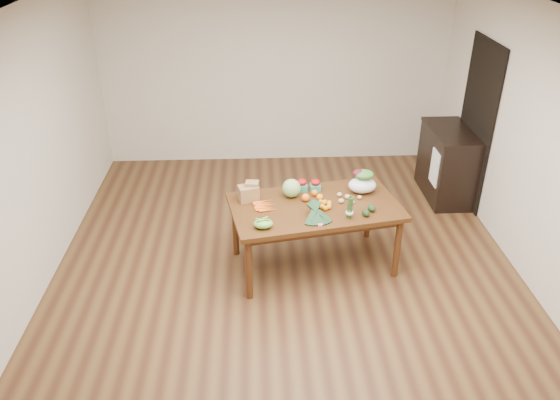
{
  "coord_description": "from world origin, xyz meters",
  "views": [
    {
      "loc": [
        -0.3,
        -4.75,
        3.54
      ],
      "look_at": [
        -0.07,
        0.0,
        0.91
      ],
      "focal_mm": 35.0,
      "sensor_mm": 36.0,
      "label": 1
    }
  ],
  "objects_px": {
    "cabinet": "(447,164)",
    "cabbage": "(291,188)",
    "mandarin_cluster": "(324,204)",
    "kale_bunch": "(317,214)",
    "salad_bag": "(362,182)",
    "dining_table": "(314,235)",
    "asparagus_bundle": "(350,207)",
    "paper_bag": "(248,192)"
  },
  "relations": [
    {
      "from": "cabinet",
      "to": "kale_bunch",
      "type": "height_order",
      "value": "cabinet"
    },
    {
      "from": "mandarin_cluster",
      "to": "salad_bag",
      "type": "distance_m",
      "value": 0.55
    },
    {
      "from": "paper_bag",
      "to": "salad_bag",
      "type": "height_order",
      "value": "salad_bag"
    },
    {
      "from": "cabinet",
      "to": "cabbage",
      "type": "distance_m",
      "value": 2.56
    },
    {
      "from": "cabinet",
      "to": "salad_bag",
      "type": "height_order",
      "value": "salad_bag"
    },
    {
      "from": "dining_table",
      "to": "kale_bunch",
      "type": "height_order",
      "value": "kale_bunch"
    },
    {
      "from": "cabinet",
      "to": "paper_bag",
      "type": "relative_size",
      "value": 3.72
    },
    {
      "from": "kale_bunch",
      "to": "dining_table",
      "type": "bearing_deg",
      "value": 77.28
    },
    {
      "from": "cabinet",
      "to": "cabbage",
      "type": "relative_size",
      "value": 5.14
    },
    {
      "from": "dining_table",
      "to": "kale_bunch",
      "type": "distance_m",
      "value": 0.55
    },
    {
      "from": "paper_bag",
      "to": "kale_bunch",
      "type": "bearing_deg",
      "value": -34.17
    },
    {
      "from": "cabinet",
      "to": "asparagus_bundle",
      "type": "relative_size",
      "value": 4.08
    },
    {
      "from": "cabbage",
      "to": "kale_bunch",
      "type": "height_order",
      "value": "cabbage"
    },
    {
      "from": "paper_bag",
      "to": "salad_bag",
      "type": "xyz_separation_m",
      "value": [
        1.23,
        0.11,
        0.02
      ]
    },
    {
      "from": "cabbage",
      "to": "kale_bunch",
      "type": "relative_size",
      "value": 0.5
    },
    {
      "from": "paper_bag",
      "to": "cabbage",
      "type": "relative_size",
      "value": 1.38
    },
    {
      "from": "mandarin_cluster",
      "to": "kale_bunch",
      "type": "relative_size",
      "value": 0.45
    },
    {
      "from": "paper_bag",
      "to": "kale_bunch",
      "type": "height_order",
      "value": "paper_bag"
    },
    {
      "from": "dining_table",
      "to": "salad_bag",
      "type": "distance_m",
      "value": 0.77
    },
    {
      "from": "salad_bag",
      "to": "paper_bag",
      "type": "bearing_deg",
      "value": -174.64
    },
    {
      "from": "mandarin_cluster",
      "to": "asparagus_bundle",
      "type": "distance_m",
      "value": 0.33
    },
    {
      "from": "cabbage",
      "to": "salad_bag",
      "type": "distance_m",
      "value": 0.77
    },
    {
      "from": "cabbage",
      "to": "mandarin_cluster",
      "type": "relative_size",
      "value": 1.1
    },
    {
      "from": "salad_bag",
      "to": "cabinet",
      "type": "bearing_deg",
      "value": 42.38
    },
    {
      "from": "dining_table",
      "to": "asparagus_bundle",
      "type": "relative_size",
      "value": 6.93
    },
    {
      "from": "dining_table",
      "to": "paper_bag",
      "type": "distance_m",
      "value": 0.85
    },
    {
      "from": "cabinet",
      "to": "asparagus_bundle",
      "type": "distance_m",
      "value": 2.45
    },
    {
      "from": "paper_bag",
      "to": "asparagus_bundle",
      "type": "bearing_deg",
      "value": -23.02
    },
    {
      "from": "cabbage",
      "to": "salad_bag",
      "type": "relative_size",
      "value": 0.66
    },
    {
      "from": "dining_table",
      "to": "cabinet",
      "type": "distance_m",
      "value": 2.45
    },
    {
      "from": "dining_table",
      "to": "salad_bag",
      "type": "bearing_deg",
      "value": 15.03
    },
    {
      "from": "cabbage",
      "to": "cabinet",
      "type": "bearing_deg",
      "value": 31.6
    },
    {
      "from": "dining_table",
      "to": "cabinet",
      "type": "bearing_deg",
      "value": 27.64
    },
    {
      "from": "paper_bag",
      "to": "cabinet",
      "type": "bearing_deg",
      "value": 27.83
    },
    {
      "from": "mandarin_cluster",
      "to": "kale_bunch",
      "type": "height_order",
      "value": "kale_bunch"
    },
    {
      "from": "dining_table",
      "to": "asparagus_bundle",
      "type": "xyz_separation_m",
      "value": [
        0.31,
        -0.28,
        0.5
      ]
    },
    {
      "from": "salad_bag",
      "to": "mandarin_cluster",
      "type": "bearing_deg",
      "value": -145.24
    },
    {
      "from": "paper_bag",
      "to": "dining_table",
      "type": "bearing_deg",
      "value": -11.8
    },
    {
      "from": "cabbage",
      "to": "asparagus_bundle",
      "type": "distance_m",
      "value": 0.73
    },
    {
      "from": "kale_bunch",
      "to": "salad_bag",
      "type": "relative_size",
      "value": 1.33
    },
    {
      "from": "paper_bag",
      "to": "kale_bunch",
      "type": "distance_m",
      "value": 0.82
    },
    {
      "from": "mandarin_cluster",
      "to": "salad_bag",
      "type": "height_order",
      "value": "salad_bag"
    }
  ]
}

